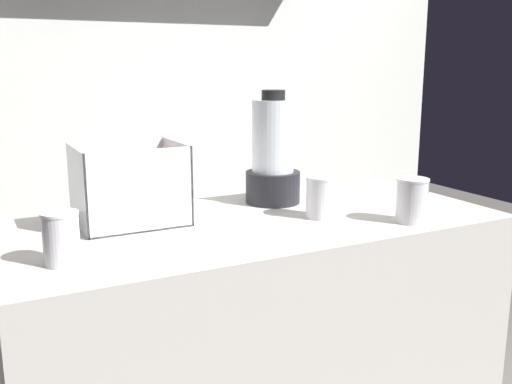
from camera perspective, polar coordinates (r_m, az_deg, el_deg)
counter at (r=1.82m, az=0.00°, el=-16.48°), size 1.40×0.64×0.90m
back_wall_unit at (r=2.30m, az=-8.97°, el=10.76°), size 2.60×0.24×2.50m
carrot_display_bin at (r=1.64m, az=-12.33°, el=-0.47°), size 0.29×0.24×0.22m
blender_pitcher at (r=1.83m, az=1.68°, el=3.43°), size 0.17×0.17×0.36m
juice_cup_mango_far_left at (r=1.35m, az=-18.64°, el=-4.65°), size 0.08×0.08×0.12m
juice_cup_pomegranate_left at (r=1.67m, az=6.45°, el=-0.65°), size 0.09×0.09×0.12m
juice_cup_pomegranate_middle at (r=1.67m, az=15.10°, el=-1.10°), size 0.09×0.09×0.13m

